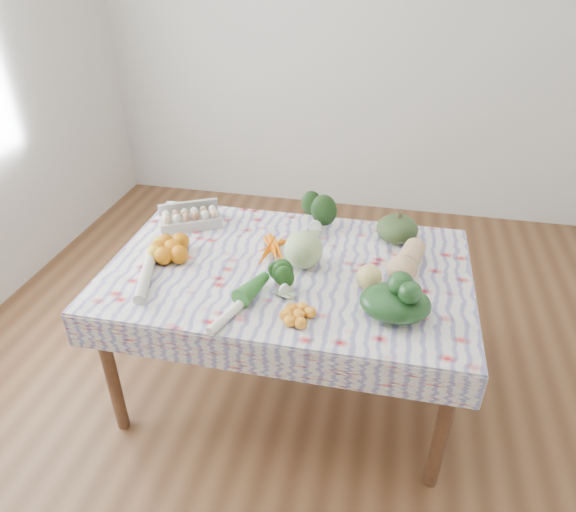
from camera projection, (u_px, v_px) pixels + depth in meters
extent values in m
plane|color=brown|center=(288.00, 384.00, 2.78)|extent=(4.50, 4.50, 0.00)
cube|color=silver|center=(350.00, 38.00, 3.90)|extent=(4.00, 0.04, 2.80)
cube|color=brown|center=(288.00, 272.00, 2.39)|extent=(1.60, 1.00, 0.04)
cylinder|color=brown|center=(111.00, 373.00, 2.36)|extent=(0.06, 0.06, 0.71)
cylinder|color=brown|center=(442.00, 428.00, 2.10)|extent=(0.06, 0.06, 0.71)
cylinder|color=brown|center=(184.00, 269.00, 3.09)|extent=(0.06, 0.06, 0.71)
cylinder|color=brown|center=(436.00, 301.00, 2.83)|extent=(0.06, 0.06, 0.71)
cube|color=silver|center=(288.00, 268.00, 2.38)|extent=(1.66, 1.06, 0.01)
cube|color=#B9B8B4|center=(191.00, 220.00, 2.67)|extent=(0.34, 0.26, 0.08)
cube|color=orange|center=(272.00, 249.00, 2.47)|extent=(0.24, 0.23, 0.04)
ellipsoid|color=#193513|center=(316.00, 216.00, 2.64)|extent=(0.19, 0.17, 0.16)
ellipsoid|color=#304821|center=(397.00, 229.00, 2.55)|extent=(0.27, 0.27, 0.13)
sphere|color=#9EB774|center=(303.00, 250.00, 2.33)|extent=(0.20, 0.20, 0.18)
ellipsoid|color=tan|center=(407.00, 259.00, 2.31)|extent=(0.20, 0.31, 0.13)
cube|color=#D06E0A|center=(172.00, 248.00, 2.43)|extent=(0.35, 0.35, 0.09)
ellipsoid|color=#194113|center=(278.00, 282.00, 2.19)|extent=(0.18, 0.18, 0.09)
cube|color=orange|center=(299.00, 314.00, 2.04)|extent=(0.22, 0.22, 0.05)
sphere|color=#DBC76C|center=(369.00, 277.00, 2.21)|extent=(0.15, 0.15, 0.11)
ellipsoid|color=#143314|center=(395.00, 303.00, 2.04)|extent=(0.35, 0.32, 0.13)
cylinder|color=beige|center=(146.00, 277.00, 2.26)|extent=(0.15, 0.36, 0.05)
cylinder|color=white|center=(239.00, 305.00, 2.10)|extent=(0.16, 0.38, 0.04)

